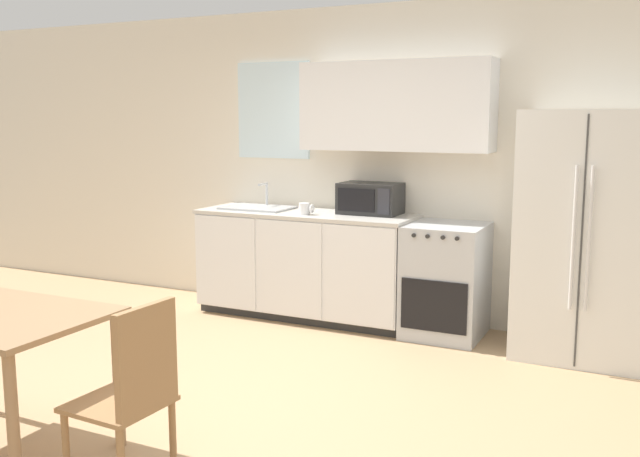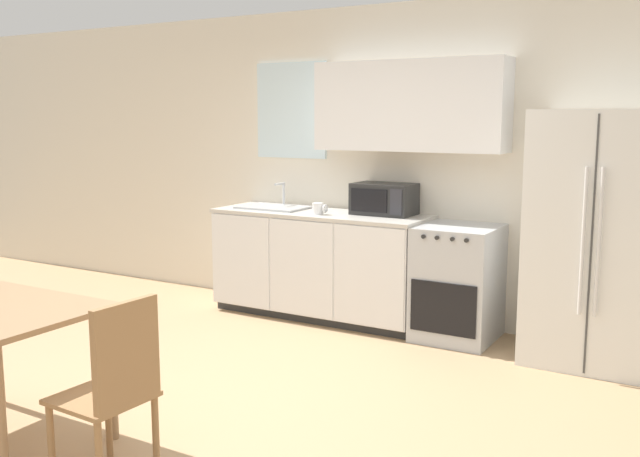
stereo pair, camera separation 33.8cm
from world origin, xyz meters
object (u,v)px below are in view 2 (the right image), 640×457
at_px(oven_range, 458,283).
at_px(coffee_mug, 319,209).
at_px(refrigerator, 600,239).
at_px(dining_chair_side, 115,382).
at_px(microwave, 384,199).

relative_size(oven_range, coffee_mug, 7.02).
bearing_deg(refrigerator, dining_chair_side, -118.31).
bearing_deg(microwave, coffee_mug, -150.19).
bearing_deg(coffee_mug, dining_chair_side, -78.19).
height_order(refrigerator, coffee_mug, refrigerator).
distance_m(refrigerator, dining_chair_side, 3.46).
bearing_deg(dining_chair_side, refrigerator, -25.25).
height_order(microwave, coffee_mug, microwave).
xyz_separation_m(oven_range, microwave, (-0.71, 0.12, 0.62)).
bearing_deg(microwave, refrigerator, -5.39).
distance_m(refrigerator, microwave, 1.77).
bearing_deg(oven_range, coffee_mug, -172.75).
xyz_separation_m(oven_range, coffee_mug, (-1.19, -0.15, 0.53)).
height_order(refrigerator, microwave, refrigerator).
distance_m(refrigerator, coffee_mug, 2.24).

